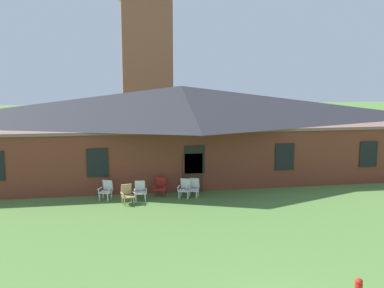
{
  "coord_description": "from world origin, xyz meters",
  "views": [
    {
      "loc": [
        -3.92,
        -8.33,
        6.01
      ],
      "look_at": [
        -1.05,
        8.48,
        3.44
      ],
      "focal_mm": 39.77,
      "sensor_mm": 36.0,
      "label": 1
    }
  ],
  "objects_px": {
    "lawn_chair_middle": "(160,186)",
    "lawn_chair_far_side": "(194,187)",
    "lawn_chair_right_end": "(185,188)",
    "lawn_chair_left_end": "(140,190)",
    "lawn_chair_near_door": "(127,194)",
    "lawn_chair_by_porch": "(106,189)"
  },
  "relations": [
    {
      "from": "lawn_chair_near_door",
      "to": "lawn_chair_left_end",
      "type": "bearing_deg",
      "value": 42.5
    },
    {
      "from": "lawn_chair_right_end",
      "to": "lawn_chair_far_side",
      "type": "height_order",
      "value": "same"
    },
    {
      "from": "lawn_chair_near_door",
      "to": "lawn_chair_far_side",
      "type": "xyz_separation_m",
      "value": [
        3.43,
        0.7,
        0.0
      ]
    },
    {
      "from": "lawn_chair_middle",
      "to": "lawn_chair_far_side",
      "type": "bearing_deg",
      "value": -16.87
    },
    {
      "from": "lawn_chair_by_porch",
      "to": "lawn_chair_right_end",
      "type": "relative_size",
      "value": 1.0
    },
    {
      "from": "lawn_chair_left_end",
      "to": "lawn_chair_middle",
      "type": "xyz_separation_m",
      "value": [
        1.08,
        0.61,
        0.0
      ]
    },
    {
      "from": "lawn_chair_far_side",
      "to": "lawn_chair_near_door",
      "type": "bearing_deg",
      "value": -168.42
    },
    {
      "from": "lawn_chair_left_end",
      "to": "lawn_chair_near_door",
      "type": "bearing_deg",
      "value": -137.5
    },
    {
      "from": "lawn_chair_far_side",
      "to": "lawn_chair_right_end",
      "type": "bearing_deg",
      "value": -179.58
    },
    {
      "from": "lawn_chair_right_end",
      "to": "lawn_chair_left_end",
      "type": "bearing_deg",
      "value": -177.65
    },
    {
      "from": "lawn_chair_left_end",
      "to": "lawn_chair_middle",
      "type": "bearing_deg",
      "value": 29.47
    },
    {
      "from": "lawn_chair_by_porch",
      "to": "lawn_chair_middle",
      "type": "height_order",
      "value": "same"
    },
    {
      "from": "lawn_chair_by_porch",
      "to": "lawn_chair_near_door",
      "type": "height_order",
      "value": "same"
    },
    {
      "from": "lawn_chair_by_porch",
      "to": "lawn_chair_near_door",
      "type": "relative_size",
      "value": 1.0
    },
    {
      "from": "lawn_chair_near_door",
      "to": "lawn_chair_far_side",
      "type": "bearing_deg",
      "value": 11.58
    },
    {
      "from": "lawn_chair_by_porch",
      "to": "lawn_chair_far_side",
      "type": "distance_m",
      "value": 4.47
    },
    {
      "from": "lawn_chair_near_door",
      "to": "lawn_chair_right_end",
      "type": "height_order",
      "value": "same"
    },
    {
      "from": "lawn_chair_near_door",
      "to": "lawn_chair_far_side",
      "type": "distance_m",
      "value": 3.5
    },
    {
      "from": "lawn_chair_middle",
      "to": "lawn_chair_far_side",
      "type": "distance_m",
      "value": 1.76
    },
    {
      "from": "lawn_chair_left_end",
      "to": "lawn_chair_far_side",
      "type": "relative_size",
      "value": 1.0
    },
    {
      "from": "lawn_chair_right_end",
      "to": "lawn_chair_far_side",
      "type": "xyz_separation_m",
      "value": [
        0.46,
        0.0,
        0.0
      ]
    },
    {
      "from": "lawn_chair_near_door",
      "to": "lawn_chair_by_porch",
      "type": "bearing_deg",
      "value": 135.32
    }
  ]
}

